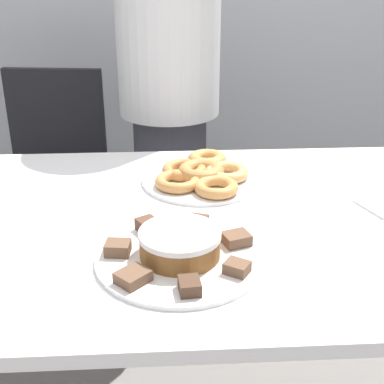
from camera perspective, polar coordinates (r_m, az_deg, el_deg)
table at (r=1.30m, az=0.07°, el=-5.72°), size 1.98×0.91×0.75m
person_standing at (r=1.94m, az=-2.44°, el=9.88°), size 0.36×0.36×1.60m
office_chair_left at (r=2.23m, az=-14.64°, el=-0.07°), size 0.49×0.49×0.90m
plate_cake at (r=1.10m, az=-1.29°, el=-7.01°), size 0.35×0.35×0.01m
plate_donuts at (r=1.45m, az=0.96°, el=1.32°), size 0.32×0.32×0.01m
frosted_cake at (r=1.08m, az=-1.30°, el=-5.52°), size 0.17×0.17×0.06m
lamington_0 at (r=1.18m, az=-4.72°, el=-3.57°), size 0.06×0.06×0.03m
lamington_1 at (r=1.10m, az=-7.92°, el=-5.93°), size 0.05×0.05×0.03m
lamington_2 at (r=1.01m, az=-6.31°, el=-8.98°), size 0.08×0.08×0.02m
lamington_3 at (r=0.98m, az=-0.26°, el=-9.99°), size 0.04×0.05×0.02m
lamington_4 at (r=1.04m, az=4.82°, el=-8.03°), size 0.06×0.06×0.02m
lamington_5 at (r=1.13m, az=4.76°, el=-5.00°), size 0.07×0.06×0.02m
lamington_6 at (r=1.19m, az=0.58°, el=-3.28°), size 0.06×0.06×0.02m
donut_0 at (r=1.44m, az=0.97°, el=2.20°), size 0.13×0.13×0.04m
donut_1 at (r=1.47m, az=-0.81°, el=2.38°), size 0.12×0.12×0.03m
donut_2 at (r=1.40m, az=-1.52°, el=1.14°), size 0.12×0.12×0.03m
donut_3 at (r=1.36m, az=2.61°, el=0.50°), size 0.11×0.11×0.03m
donut_4 at (r=1.45m, az=3.74°, el=2.09°), size 0.12×0.12×0.03m
donut_5 at (r=1.53m, az=1.62°, el=3.45°), size 0.11×0.11×0.04m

